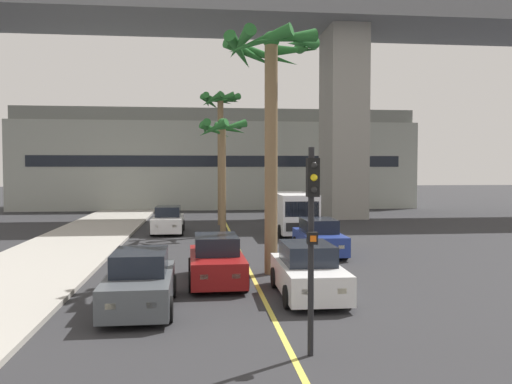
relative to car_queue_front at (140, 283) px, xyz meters
name	(u,v)px	position (x,y,z in m)	size (l,w,h in m)	color
sidewalk_left	(22,274)	(-4.57, 4.78, -0.65)	(4.80, 80.00, 0.15)	#ADA89E
lane_stripe_center	(235,241)	(3.43, 12.78, -0.72)	(0.14, 56.00, 0.01)	#DBCC4C
bridge_overpass	(236,20)	(4.44, 25.48, 14.11)	(68.88, 8.00, 18.59)	slate
pier_building_backdrop	(217,160)	(3.43, 37.26, 3.84)	(37.18, 8.04, 9.24)	#ADB2A8
car_queue_front	(140,283)	(0.00, 0.00, 0.00)	(1.87, 4.12, 1.56)	#4C5156
car_queue_second	(319,238)	(6.82, 8.30, 0.00)	(1.88, 4.13, 1.56)	navy
car_queue_third	(216,261)	(2.15, 3.06, 0.00)	(1.89, 4.13, 1.56)	maroon
car_queue_fourth	(308,272)	(4.77, 0.90, 0.00)	(1.86, 4.11, 1.56)	white
car_queue_fifth	(168,221)	(-0.19, 16.78, 0.00)	(1.84, 4.10, 1.56)	white
delivery_van	(293,212)	(6.94, 15.17, 0.57)	(2.18, 5.26, 2.36)	white
traffic_light_median_near	(312,222)	(3.80, -4.02, 1.99)	(0.24, 0.37, 4.20)	black
palm_tree_near_median	(223,140)	(2.93, 15.33, 4.65)	(2.91, 3.03, 6.57)	brown
palm_tree_mid_median	(220,119)	(3.05, 20.92, 6.32)	(2.81, 2.82, 8.86)	brown
palm_tree_far_median	(271,80)	(4.15, 4.35, 6.17)	(3.54, 3.57, 8.60)	brown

